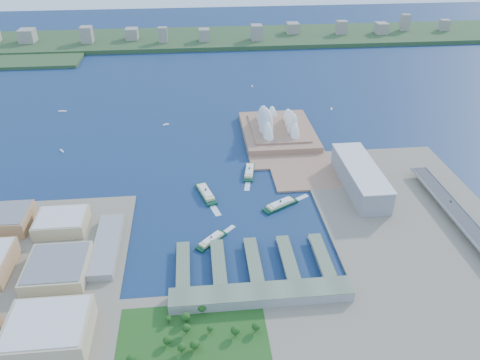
{
  "coord_description": "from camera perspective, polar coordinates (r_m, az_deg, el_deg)",
  "views": [
    {
      "loc": [
        -45.34,
        -501.68,
        378.65
      ],
      "look_at": [
        14.98,
        94.44,
        18.0
      ],
      "focal_mm": 35.0,
      "sensor_mm": 36.0,
      "label": 1
    }
  ],
  "objects": [
    {
      "name": "west_buildings",
      "position": [
        599.49,
        -24.7,
        -9.55
      ],
      "size": [
        200.0,
        280.0,
        27.0
      ],
      "primitive_type": null,
      "color": "#A57C52",
      "rests_on": "west_land"
    },
    {
      "name": "car_c",
      "position": [
        719.25,
        24.32,
        -2.37
      ],
      "size": [
        1.75,
        4.29,
        1.25
      ],
      "primitive_type": "imported",
      "rotation": [
        0.0,
        0.0,
        3.14
      ],
      "color": "slate",
      "rests_on": "expressway"
    },
    {
      "name": "west_land",
      "position": [
        584.37,
        -25.31,
        -12.88
      ],
      "size": [
        220.0,
        390.0,
        3.0
      ],
      "primitive_type": "cube",
      "color": "gray",
      "rests_on": "ground"
    },
    {
      "name": "east_land",
      "position": [
        653.97,
        21.54,
        -6.72
      ],
      "size": [
        240.0,
        500.0,
        3.0
      ],
      "primitive_type": "cube",
      "color": "gray",
      "rests_on": "ground"
    },
    {
      "name": "far_shore",
      "position": [
        1528.5,
        -4.08,
        16.86
      ],
      "size": [
        2200.0,
        260.0,
        12.0
      ],
      "primitive_type": "cube",
      "color": "#2D4926",
      "rests_on": "ground"
    },
    {
      "name": "ferry_a",
      "position": [
        695.56,
        -4.2,
        -1.46
      ],
      "size": [
        32.13,
        63.29,
        11.61
      ],
      "primitive_type": null,
      "rotation": [
        0.0,
        0.0,
        0.28
      ],
      "color": "#0D3722",
      "rests_on": "ground"
    },
    {
      "name": "ferry_d",
      "position": [
        671.43,
        4.95,
        -2.87
      ],
      "size": [
        56.17,
        40.57,
        10.68
      ],
      "primitive_type": null,
      "rotation": [
        0.0,
        0.0,
        2.09
      ],
      "color": "#0D3722",
      "rests_on": "ground"
    },
    {
      "name": "ferry_c",
      "position": [
        605.0,
        -3.51,
        -7.21
      ],
      "size": [
        43.22,
        43.46,
        9.24
      ],
      "primitive_type": null,
      "rotation": [
        0.0,
        0.0,
        2.36
      ],
      "color": "#0D3722",
      "rests_on": "ground"
    },
    {
      "name": "boat_a",
      "position": [
        876.71,
        -20.9,
        3.37
      ],
      "size": [
        9.38,
        12.05,
        2.39
      ],
      "primitive_type": null,
      "rotation": [
        0.0,
        0.0,
        0.58
      ],
      "color": "white",
      "rests_on": "ground"
    },
    {
      "name": "ground",
      "position": [
        630.17,
        -0.49,
        -5.89
      ],
      "size": [
        3000.0,
        3000.0,
        0.0
      ],
      "primitive_type": "plane",
      "color": "#10264D",
      "rests_on": "ground"
    },
    {
      "name": "park",
      "position": [
        482.21,
        -5.78,
        -18.85
      ],
      "size": [
        150.0,
        110.0,
        16.0
      ],
      "primitive_type": null,
      "color": "#194714",
      "rests_on": "south_land"
    },
    {
      "name": "peninsula",
      "position": [
        863.58,
        5.03,
        5.02
      ],
      "size": [
        135.0,
        220.0,
        3.0
      ],
      "primitive_type": "cube",
      "color": "#966C52",
      "rests_on": "ground"
    },
    {
      "name": "boat_c",
      "position": [
        1010.06,
        11.09,
        8.52
      ],
      "size": [
        6.44,
        12.3,
        2.66
      ],
      "primitive_type": null,
      "rotation": [
        0.0,
        0.0,
        2.87
      ],
      "color": "white",
      "rests_on": "ground"
    },
    {
      "name": "opera_house",
      "position": [
        868.22,
        4.72,
        7.4
      ],
      "size": [
        134.0,
        180.0,
        58.0
      ],
      "primitive_type": null,
      "color": "white",
      "rests_on": "peninsula"
    },
    {
      "name": "boat_d",
      "position": [
        1047.23,
        -20.84,
        7.86
      ],
      "size": [
        16.74,
        5.22,
        2.78
      ],
      "primitive_type": null,
      "rotation": [
        0.0,
        0.0,
        1.47
      ],
      "color": "white",
      "rests_on": "ground"
    },
    {
      "name": "ferry_wharves",
      "position": [
        570.49,
        1.64,
        -9.94
      ],
      "size": [
        184.0,
        90.0,
        9.3
      ],
      "primitive_type": null,
      "color": "#56664D",
      "rests_on": "ground"
    },
    {
      "name": "toaster_building",
      "position": [
        724.15,
        14.44,
        0.32
      ],
      "size": [
        45.0,
        155.0,
        35.0
      ],
      "primitive_type": "cube",
      "color": "gray",
      "rests_on": "east_land"
    },
    {
      "name": "expressway",
      "position": [
        671.6,
        26.61,
        -6.17
      ],
      "size": [
        26.0,
        340.0,
        11.85
      ],
      "primitive_type": null,
      "color": "gray",
      "rests_on": "east_land"
    },
    {
      "name": "south_land",
      "position": [
        478.93,
        2.02,
        -20.93
      ],
      "size": [
        720.0,
        180.0,
        3.0
      ],
      "primitive_type": "cube",
      "color": "gray",
      "rests_on": "ground"
    },
    {
      "name": "ferry_b",
      "position": [
        749.61,
        1.14,
        1.17
      ],
      "size": [
        25.0,
        58.4,
        10.72
      ],
      "primitive_type": null,
      "rotation": [
        0.0,
        0.0,
        -0.19
      ],
      "color": "#0D3722",
      "rests_on": "ground"
    },
    {
      "name": "boat_e",
      "position": [
        1121.8,
        1.5,
        11.37
      ],
      "size": [
        3.15,
        9.63,
        2.36
      ],
      "primitive_type": null,
      "rotation": [
        0.0,
        0.0,
        -0.01
      ],
      "color": "white",
      "rests_on": "ground"
    },
    {
      "name": "boat_b",
      "position": [
        929.69,
        -9.01,
        6.71
      ],
      "size": [
        11.73,
        8.16,
        3.0
      ],
      "primitive_type": null,
      "rotation": [
        0.0,
        0.0,
        2.0
      ],
      "color": "white",
      "rests_on": "ground"
    },
    {
      "name": "terminal_building",
      "position": [
        524.16,
        2.6,
        -13.85
      ],
      "size": [
        200.0,
        28.0,
        12.0
      ],
      "primitive_type": "cube",
      "color": "gray",
      "rests_on": "south_land"
    },
    {
      "name": "far_skyline",
      "position": [
        1501.2,
        -4.1,
        17.91
      ],
      "size": [
        1900.0,
        140.0,
        55.0
      ],
      "primitive_type": null,
      "color": "gray",
      "rests_on": "far_shore"
    }
  ]
}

